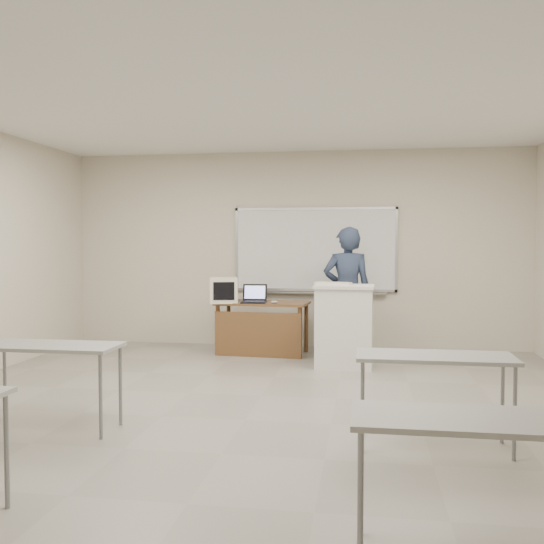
% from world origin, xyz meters
% --- Properties ---
extents(floor, '(7.00, 8.00, 0.01)m').
position_xyz_m(floor, '(0.00, 0.00, -0.01)').
color(floor, gray).
rests_on(floor, ground).
extents(whiteboard, '(2.48, 0.10, 1.31)m').
position_xyz_m(whiteboard, '(0.30, 3.97, 1.48)').
color(whiteboard, white).
rests_on(whiteboard, floor).
extents(student_desks, '(4.40, 2.20, 0.73)m').
position_xyz_m(student_desks, '(-0.00, -1.35, 0.67)').
color(student_desks, gray).
rests_on(student_desks, floor).
extents(instructor_desk, '(1.31, 0.65, 0.75)m').
position_xyz_m(instructor_desk, '(-0.40, 3.19, 0.52)').
color(instructor_desk, brown).
rests_on(instructor_desk, floor).
extents(podium, '(0.75, 0.55, 1.06)m').
position_xyz_m(podium, '(0.80, 2.50, 0.53)').
color(podium, white).
rests_on(podium, floor).
extents(crt_monitor, '(0.39, 0.44, 0.37)m').
position_xyz_m(crt_monitor, '(-0.95, 3.18, 0.93)').
color(crt_monitor, beige).
rests_on(crt_monitor, instructor_desk).
extents(laptop, '(0.35, 0.32, 0.26)m').
position_xyz_m(laptop, '(-0.50, 3.18, 0.81)').
color(laptop, black).
rests_on(laptop, instructor_desk).
extents(mouse, '(0.10, 0.07, 0.04)m').
position_xyz_m(mouse, '(-0.20, 3.10, 0.77)').
color(mouse, '#A5A6AD').
rests_on(mouse, instructor_desk).
extents(keyboard, '(0.50, 0.26, 0.03)m').
position_xyz_m(keyboard, '(0.65, 2.58, 1.07)').
color(keyboard, beige).
rests_on(keyboard, podium).
extents(presenter, '(0.70, 0.50, 1.82)m').
position_xyz_m(presenter, '(0.82, 3.16, 0.91)').
color(presenter, black).
rests_on(presenter, floor).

